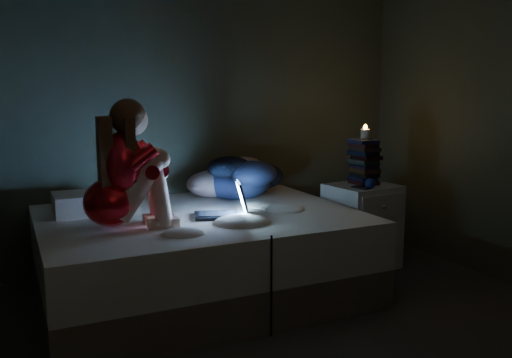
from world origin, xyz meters
TOP-DOWN VIEW (x-y plane):
  - floor at (0.00, 0.00)m, footprint 3.60×3.80m
  - wall_back at (0.00, 1.91)m, footprint 3.60×0.02m
  - bed at (-0.33, 1.10)m, footprint 2.09×1.57m
  - pillow at (-0.99, 1.44)m, footprint 0.49×0.35m
  - woman at (-0.95, 0.91)m, footprint 0.50×0.34m
  - laptop at (-0.24, 0.94)m, footprint 0.41×0.34m
  - clothes_pile at (0.14, 1.54)m, footprint 0.62×0.52m
  - nightstand at (1.05, 1.12)m, footprint 0.54×0.50m
  - book_stack at (1.08, 1.16)m, footprint 0.19×0.25m
  - candle at (1.08, 1.16)m, footprint 0.07×0.07m
  - phone at (0.92, 1.01)m, footprint 0.09×0.15m
  - blue_orb at (0.98, 0.97)m, footprint 0.08×0.08m

SIDE VIEW (x-z plane):
  - floor at x=0.00m, z-range -0.02..0.00m
  - bed at x=-0.33m, z-range 0.00..0.57m
  - nightstand at x=1.05m, z-range 0.00..0.67m
  - pillow at x=-0.99m, z-range 0.57..0.71m
  - phone at x=0.92m, z-range 0.67..0.68m
  - laptop at x=-0.24m, z-range 0.57..0.82m
  - blue_orb at x=0.98m, z-range 0.67..0.75m
  - clothes_pile at x=0.14m, z-range 0.57..0.92m
  - book_stack at x=1.08m, z-range 0.67..1.01m
  - woman at x=-0.95m, z-range 0.57..1.36m
  - candle at x=1.08m, z-range 1.01..1.09m
  - wall_back at x=0.00m, z-range 0.00..2.60m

